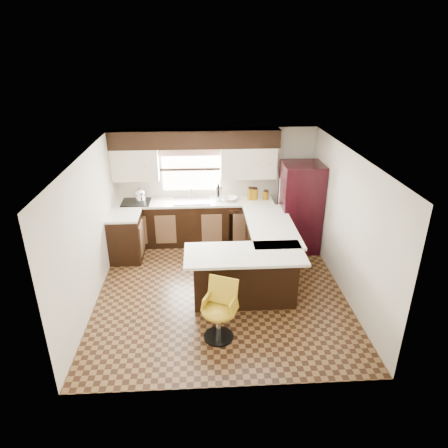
{
  "coord_description": "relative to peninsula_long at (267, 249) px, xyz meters",
  "views": [
    {
      "loc": [
        -0.3,
        -5.92,
        3.9
      ],
      "look_at": [
        0.09,
        0.45,
        1.05
      ],
      "focal_mm": 32.0,
      "sensor_mm": 36.0,
      "label": 1
    }
  ],
  "objects": [
    {
      "name": "cooktop",
      "position": [
        -2.55,
        1.25,
        0.51
      ],
      "size": [
        0.58,
        0.5,
        0.02
      ],
      "primitive_type": "cube",
      "color": "black",
      "rests_on": "counter_back"
    },
    {
      "name": "base_cab_left",
      "position": [
        -2.7,
        0.62,
        0.0
      ],
      "size": [
        0.6,
        0.7,
        0.9
      ],
      "primitive_type": "cube",
      "color": "black",
      "rests_on": "floor"
    },
    {
      "name": "bar_chair",
      "position": [
        -0.99,
        -1.88,
        0.0
      ],
      "size": [
        0.63,
        0.63,
        0.9
      ],
      "primitive_type": null,
      "rotation": [
        0.0,
        0.0,
        -0.41
      ],
      "color": "gold",
      "rests_on": "floor"
    },
    {
      "name": "dishwasher",
      "position": [
        -0.35,
        0.99,
        -0.02
      ],
      "size": [
        0.58,
        0.03,
        0.78
      ],
      "primitive_type": "cube",
      "color": "black",
      "rests_on": "floor"
    },
    {
      "name": "canister_med",
      "position": [
        -0.09,
        1.3,
        0.61
      ],
      "size": [
        0.14,
        0.14,
        0.24
      ],
      "primitive_type": "cylinder",
      "color": "#8C5D09",
      "rests_on": "counter_back"
    },
    {
      "name": "percolator",
      "position": [
        -0.84,
        1.28,
        0.66
      ],
      "size": [
        0.14,
        0.14,
        0.33
      ],
      "primitive_type": "cylinder",
      "color": "silver",
      "rests_on": "counter_back"
    },
    {
      "name": "sink",
      "position": [
        -1.4,
        1.25,
        0.51
      ],
      "size": [
        0.75,
        0.45,
        0.03
      ],
      "primitive_type": "cube",
      "color": "#B2B2B7",
      "rests_on": "counter_back"
    },
    {
      "name": "counter_pen_long",
      "position": [
        0.05,
        0.0,
        0.47
      ],
      "size": [
        0.84,
        1.95,
        0.04
      ],
      "primitive_type": "cube",
      "color": "silver",
      "rests_on": "peninsula_long"
    },
    {
      "name": "wall_left",
      "position": [
        -3.0,
        -0.62,
        0.75
      ],
      "size": [
        0.0,
        4.4,
        4.4
      ],
      "primitive_type": "plane",
      "rotation": [
        1.57,
        0.0,
        1.57
      ],
      "color": "beige",
      "rests_on": "floor"
    },
    {
      "name": "peninsula_long",
      "position": [
        0.0,
        0.0,
        0.0
      ],
      "size": [
        0.6,
        1.95,
        0.9
      ],
      "primitive_type": "cube",
      "color": "black",
      "rests_on": "floor"
    },
    {
      "name": "canister_large",
      "position": [
        -0.17,
        1.3,
        0.62
      ],
      "size": [
        0.12,
        0.12,
        0.24
      ],
      "primitive_type": "cylinder",
      "color": "#8C5D09",
      "rests_on": "counter_back"
    },
    {
      "name": "counter_back",
      "position": [
        -1.35,
        1.28,
        0.47
      ],
      "size": [
        3.3,
        0.6,
        0.04
      ],
      "primitive_type": "cube",
      "color": "silver",
      "rests_on": "base_cab_back"
    },
    {
      "name": "ceiling",
      "position": [
        -0.9,
        -0.62,
        1.95
      ],
      "size": [
        4.4,
        4.4,
        0.0
      ],
      "primitive_type": "plane",
      "rotation": [
        3.14,
        0.0,
        0.0
      ],
      "color": "silver",
      "rests_on": "wall_back"
    },
    {
      "name": "window_pane",
      "position": [
        -1.4,
        1.56,
        1.1
      ],
      "size": [
        1.2,
        0.02,
        0.9
      ],
      "primitive_type": "cube",
      "color": "white",
      "rests_on": "wall_back"
    },
    {
      "name": "floor",
      "position": [
        -0.9,
        -0.62,
        -0.45
      ],
      "size": [
        4.4,
        4.4,
        0.0
      ],
      "primitive_type": "plane",
      "color": "#49301A",
      "rests_on": "ground"
    },
    {
      "name": "canister_small",
      "position": [
        0.15,
        1.3,
        0.58
      ],
      "size": [
        0.12,
        0.12,
        0.17
      ],
      "primitive_type": "cylinder",
      "color": "#8C5D09",
      "rests_on": "counter_back"
    },
    {
      "name": "wall_right",
      "position": [
        1.2,
        -0.62,
        0.75
      ],
      "size": [
        0.0,
        4.4,
        4.4
      ],
      "primitive_type": "plane",
      "rotation": [
        1.57,
        0.0,
        -1.57
      ],
      "color": "beige",
      "rests_on": "floor"
    },
    {
      "name": "counter_left",
      "position": [
        -2.7,
        0.62,
        0.47
      ],
      "size": [
        0.6,
        0.7,
        0.04
      ],
      "primitive_type": "cube",
      "color": "silver",
      "rests_on": "base_cab_left"
    },
    {
      "name": "upper_cab_right",
      "position": [
        -0.22,
        1.4,
        1.27
      ],
      "size": [
        1.14,
        0.35,
        0.64
      ],
      "primitive_type": "cube",
      "color": "beige",
      "rests_on": "wall_back"
    },
    {
      "name": "refrigerator",
      "position": [
        0.79,
        0.86,
        0.46
      ],
      "size": [
        0.78,
        0.75,
        1.83
      ],
      "primitive_type": "cube",
      "color": "black",
      "rests_on": "floor"
    },
    {
      "name": "mixing_bowl",
      "position": [
        -0.6,
        1.28,
        0.53
      ],
      "size": [
        0.39,
        0.39,
        0.07
      ],
      "primitive_type": "imported",
      "rotation": [
        0.0,
        0.0,
        -0.43
      ],
      "color": "white",
      "rests_on": "counter_back"
    },
    {
      "name": "base_cab_back",
      "position": [
        -1.35,
        1.28,
        0.0
      ],
      "size": [
        3.3,
        0.6,
        0.9
      ],
      "primitive_type": "cube",
      "color": "black",
      "rests_on": "floor"
    },
    {
      "name": "soffit",
      "position": [
        -1.3,
        1.4,
        1.77
      ],
      "size": [
        3.4,
        0.35,
        0.36
      ],
      "primitive_type": "cube",
      "color": "black",
      "rests_on": "wall_back"
    },
    {
      "name": "counter_pen_return",
      "position": [
        -0.55,
        -1.06,
        0.47
      ],
      "size": [
        1.89,
        0.84,
        0.04
      ],
      "primitive_type": "cube",
      "color": "silver",
      "rests_on": "peninsula_return"
    },
    {
      "name": "valance",
      "position": [
        -1.4,
        1.52,
        1.49
      ],
      "size": [
        1.3,
        0.06,
        0.18
      ],
      "primitive_type": "cube",
      "color": "#D19B93",
      "rests_on": "wall_back"
    },
    {
      "name": "kettle",
      "position": [
        -2.46,
        1.26,
        0.67
      ],
      "size": [
        0.22,
        0.22,
        0.3
      ],
      "primitive_type": null,
      "color": "silver",
      "rests_on": "cooktop"
    },
    {
      "name": "peninsula_return",
      "position": [
        -0.53,
        -0.97,
        0.0
      ],
      "size": [
        1.65,
        0.6,
        0.9
      ],
      "primitive_type": "cube",
      "color": "black",
      "rests_on": "floor"
    },
    {
      "name": "wall_front",
      "position": [
        -0.9,
        -2.83,
        0.75
      ],
      "size": [
        4.4,
        0.0,
        4.4
      ],
      "primitive_type": "plane",
      "rotation": [
        -1.57,
        0.0,
        0.0
      ],
      "color": "beige",
      "rests_on": "floor"
    },
    {
      "name": "wall_back",
      "position": [
        -0.9,
        1.58,
        0.75
      ],
      "size": [
        4.4,
        0.0,
        4.4
      ],
      "primitive_type": "plane",
      "rotation": [
        1.57,
        0.0,
        0.0
      ],
      "color": "beige",
      "rests_on": "floor"
    },
    {
      "name": "upper_cab_left",
      "position": [
        -2.52,
        1.4,
        1.27
      ],
      "size": [
        0.94,
        0.35,
        0.64
      ],
      "primitive_type": "cube",
      "color": "beige",
      "rests_on": "wall_back"
    }
  ]
}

